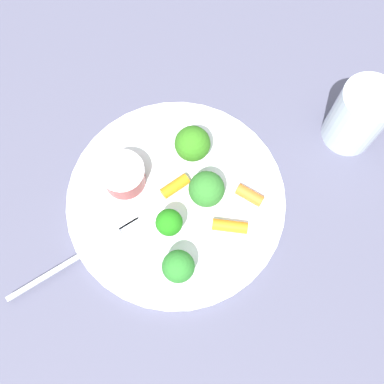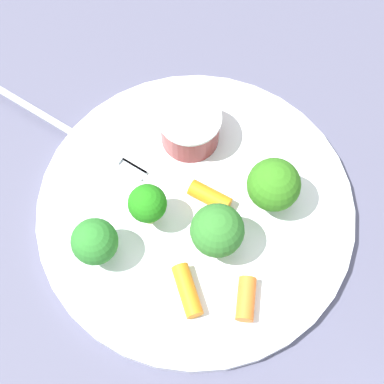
{
  "view_description": "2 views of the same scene",
  "coord_description": "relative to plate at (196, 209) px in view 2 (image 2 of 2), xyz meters",
  "views": [
    {
      "loc": [
        0.08,
        0.18,
        0.59
      ],
      "look_at": [
        -0.02,
        0.01,
        0.03
      ],
      "focal_mm": 42.94,
      "sensor_mm": 36.0,
      "label": 1
    },
    {
      "loc": [
        -0.12,
        0.17,
        0.51
      ],
      "look_at": [
        0.01,
        -0.01,
        0.02
      ],
      "focal_mm": 55.0,
      "sensor_mm": 36.0,
      "label": 2
    }
  ],
  "objects": [
    {
      "name": "ground_plane",
      "position": [
        0.0,
        0.0,
        -0.01
      ],
      "size": [
        2.4,
        2.4,
        0.0
      ],
      "primitive_type": "plane",
      "color": "#52526A"
    },
    {
      "name": "plate",
      "position": [
        0.0,
        0.0,
        0.0
      ],
      "size": [
        0.29,
        0.29,
        0.01
      ],
      "primitive_type": "cylinder",
      "color": "white",
      "rests_on": "ground_plane"
    },
    {
      "name": "sauce_cup",
      "position": [
        0.05,
        -0.06,
        0.03
      ],
      "size": [
        0.06,
        0.06,
        0.04
      ],
      "color": "maroon",
      "rests_on": "plate"
    },
    {
      "name": "broccoli_floret_0",
      "position": [
        -0.04,
        0.02,
        0.04
      ],
      "size": [
        0.05,
        0.05,
        0.06
      ],
      "color": "#8AC15F",
      "rests_on": "plate"
    },
    {
      "name": "broccoli_floret_1",
      "position": [
        -0.05,
        -0.04,
        0.04
      ],
      "size": [
        0.05,
        0.05,
        0.06
      ],
      "color": "#85AC58",
      "rests_on": "plate"
    },
    {
      "name": "broccoli_floret_2",
      "position": [
        0.03,
        0.03,
        0.04
      ],
      "size": [
        0.03,
        0.03,
        0.05
      ],
      "color": "#92B158",
      "rests_on": "plate"
    },
    {
      "name": "broccoli_floret_3",
      "position": [
        0.04,
        0.09,
        0.03
      ],
      "size": [
        0.04,
        0.04,
        0.05
      ],
      "color": "#8AAA6F",
      "rests_on": "plate"
    },
    {
      "name": "carrot_stick_0",
      "position": [
        -0.04,
        0.07,
        0.01
      ],
      "size": [
        0.05,
        0.04,
        0.02
      ],
      "primitive_type": "cylinder",
      "rotation": [
        1.57,
        0.0,
        4.06
      ],
      "color": "orange",
      "rests_on": "plate"
    },
    {
      "name": "carrot_stick_1",
      "position": [
        -0.01,
        -0.01,
        0.01
      ],
      "size": [
        0.04,
        0.02,
        0.02
      ],
      "primitive_type": "cylinder",
      "rotation": [
        1.57,
        0.0,
        1.67
      ],
      "color": "orange",
      "rests_on": "plate"
    },
    {
      "name": "carrot_stick_2",
      "position": [
        -0.09,
        0.05,
        0.01
      ],
      "size": [
        0.03,
        0.04,
        0.02
      ],
      "primitive_type": "cylinder",
      "rotation": [
        1.57,
        0.0,
        0.5
      ],
      "color": "orange",
      "rests_on": "plate"
    },
    {
      "name": "fork",
      "position": [
        0.15,
        0.01,
        0.01
      ],
      "size": [
        0.19,
        0.02,
        0.0
      ],
      "color": "#AFB6C5",
      "rests_on": "plate"
    }
  ]
}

